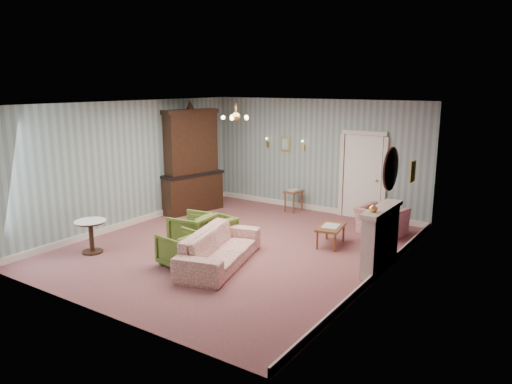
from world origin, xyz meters
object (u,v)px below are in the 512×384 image
Objects in this scene: sofa_chintz at (220,242)px; pedestal_table at (91,237)px; coffee_table at (331,236)px; olive_chair_a at (180,247)px; wingback_chair at (381,216)px; dresser at (191,158)px; fireplace at (380,239)px; olive_chair_b at (193,229)px; olive_chair_c at (217,230)px; side_table_black at (382,229)px.

sofa_chintz reaches higher than pedestal_table.
coffee_table is 1.24× the size of pedestal_table.
olive_chair_a is 1.98m from pedestal_table.
wingback_chair is 4.97m from dresser.
wingback_chair is (1.85, 3.41, -0.01)m from sofa_chintz.
sofa_chintz is 4.08m from dresser.
dresser is 2.01× the size of fireplace.
olive_chair_b is at bearing -143.83° from coffee_table.
wingback_chair is (2.90, 2.96, 0.03)m from olive_chair_b.
pedestal_table is (-2.51, -0.89, -0.10)m from sofa_chintz.
wingback_chair reaches higher than olive_chair_a.
fireplace is (3.59, 0.94, 0.19)m from olive_chair_b.
wingback_chair is at bearing 64.46° from coffee_table.
olive_chair_c is (0.33, 0.37, -0.05)m from olive_chair_b.
olive_chair_a is at bearing 70.53° from wingback_chair.
sofa_chintz reaches higher than olive_chair_b.
olive_chair_a is 0.89× the size of olive_chair_b.
fireplace is 2.52× the size of side_table_black.
olive_chair_c is 2.48m from pedestal_table.
pedestal_table is (-4.35, -4.30, -0.09)m from wingback_chair.
dresser is (-1.90, 2.19, 1.02)m from olive_chair_b.
pedestal_table is at bearing -155.60° from fireplace.
olive_chair_b is at bearing -165.32° from fireplace.
olive_chair_b is 0.95× the size of coffee_table.
dresser is at bearing 21.98° from wingback_chair.
fireplace reaches higher than olive_chair_b.
wingback_chair is (2.57, 2.59, 0.09)m from olive_chair_c.
olive_chair_a is 4.02m from dresser.
olive_chair_a is at bearing -125.45° from coffee_table.
wingback_chair is at bearing 111.56° from side_table_black.
olive_chair_a is 0.72× the size of wingback_chair.
dresser reaches higher than olive_chair_a.
dresser reaches higher than sofa_chintz.
fireplace is at bearing 128.68° from olive_chair_a.
olive_chair_b is at bearing 51.27° from sofa_chintz.
olive_chair_a is at bearing -149.71° from fireplace.
olive_chair_b is 0.35× the size of sofa_chintz.
olive_chair_c is at bearing -170.01° from fireplace.
olive_chair_a reaches higher than olive_chair_c.
olive_chair_b is at bearing -34.92° from dresser.
pedestal_table is (0.45, -3.53, -1.07)m from dresser.
dresser reaches higher than side_table_black.
sofa_chintz is 3.88m from wingback_chair.
olive_chair_c is at bearing -25.09° from dresser.
pedestal_table reaches higher than coffee_table.
side_table_black is 5.95m from pedestal_table.
fireplace is (5.49, -1.25, -0.82)m from dresser.
wingback_chair is 0.51m from side_table_black.
olive_chair_c reaches higher than coffee_table.
dresser is (-2.96, 2.64, 0.97)m from sofa_chintz.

